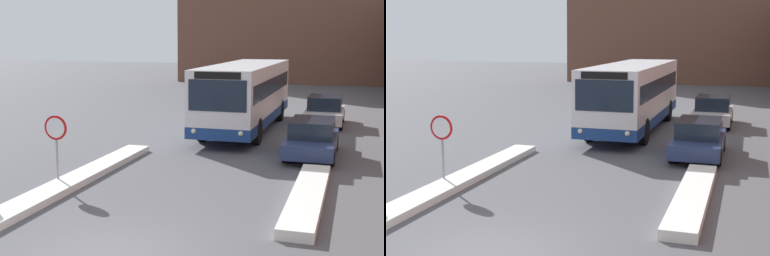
# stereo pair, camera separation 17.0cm
# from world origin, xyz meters

# --- Properties ---
(building_backdrop_far) EXTENTS (26.00, 8.00, 15.52)m
(building_backdrop_far) POSITION_xyz_m (0.00, 46.58, 7.76)
(building_backdrop_far) COLOR brown
(building_backdrop_far) RESTS_ON ground_plane
(snow_bank_left) EXTENTS (0.90, 9.77, 0.21)m
(snow_bank_left) POSITION_xyz_m (-3.60, 5.28, 0.11)
(snow_bank_left) COLOR silver
(snow_bank_left) RESTS_ON ground_plane
(snow_bank_right) EXTENTS (0.90, 6.58, 0.28)m
(snow_bank_right) POSITION_xyz_m (3.60, 5.35, 0.14)
(snow_bank_right) COLOR silver
(snow_bank_right) RESTS_ON ground_plane
(city_bus) EXTENTS (2.72, 11.29, 3.26)m
(city_bus) POSITION_xyz_m (-0.45, 16.23, 1.79)
(city_bus) COLOR silver
(city_bus) RESTS_ON ground_plane
(parked_car_front) EXTENTS (1.88, 4.39, 1.43)m
(parked_car_front) POSITION_xyz_m (3.20, 11.21, 0.72)
(parked_car_front) COLOR navy
(parked_car_front) RESTS_ON ground_plane
(parked_car_middle) EXTENTS (1.93, 4.28, 1.52)m
(parked_car_middle) POSITION_xyz_m (3.20, 18.96, 0.76)
(parked_car_middle) COLOR silver
(parked_car_middle) RESTS_ON ground_plane
(stop_sign) EXTENTS (0.76, 0.08, 2.21)m
(stop_sign) POSITION_xyz_m (-3.97, 4.63, 1.60)
(stop_sign) COLOR gray
(stop_sign) RESTS_ON ground_plane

